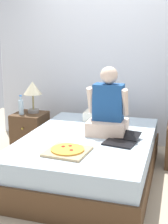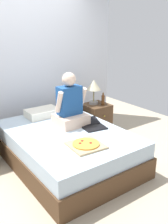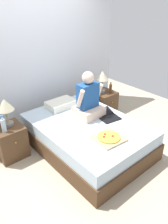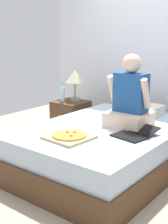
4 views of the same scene
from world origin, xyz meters
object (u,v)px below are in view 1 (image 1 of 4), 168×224
(bed, at_px, (88,157))
(laptop, at_px, (121,141))
(pizza_box, at_px, (68,151))
(nightstand_left, at_px, (30,131))
(water_bottle, at_px, (21,107))
(person_seated, at_px, (108,109))
(lamp_on_left_nightstand, at_px, (33,90))

(bed, xyz_separation_m, laptop, (0.39, -0.10, 0.27))
(bed, bearing_deg, pizza_box, -95.77)
(nightstand_left, bearing_deg, bed, -31.36)
(water_bottle, height_order, pizza_box, water_bottle)
(water_bottle, bearing_deg, nightstand_left, 48.35)
(nightstand_left, bearing_deg, pizza_box, -49.96)
(water_bottle, bearing_deg, pizza_box, -45.57)
(person_seated, height_order, laptop, person_seated)
(bed, height_order, person_seated, person_seated)
(bed, relative_size, pizza_box, 4.76)
(bed, distance_m, lamp_on_left_nightstand, 1.39)
(bed, relative_size, person_seated, 2.62)
(bed, relative_size, laptop, 4.42)
(lamp_on_left_nightstand, relative_size, person_seated, 0.58)
(pizza_box, bearing_deg, laptop, 44.99)
(bed, height_order, nightstand_left, nightstand_left)
(pizza_box, bearing_deg, lamp_on_left_nightstand, 127.76)
(nightstand_left, distance_m, laptop, 1.66)
(bed, distance_m, person_seated, 0.60)
(person_seated, bearing_deg, bed, -137.14)
(water_bottle, xyz_separation_m, pizza_box, (1.09, -1.11, -0.13))
(pizza_box, bearing_deg, water_bottle, 134.43)
(lamp_on_left_nightstand, xyz_separation_m, water_bottle, (-0.12, -0.14, -0.22))
(water_bottle, relative_size, laptop, 0.60)
(lamp_on_left_nightstand, bearing_deg, pizza_box, -52.24)
(lamp_on_left_nightstand, xyz_separation_m, pizza_box, (0.97, -1.25, -0.34))
(bed, xyz_separation_m, water_bottle, (-1.14, 0.56, 0.40))
(lamp_on_left_nightstand, distance_m, water_bottle, 0.28)
(person_seated, relative_size, pizza_box, 1.81)
(person_seated, height_order, pizza_box, person_seated)
(bed, relative_size, nightstand_left, 3.80)
(bed, xyz_separation_m, person_seated, (0.18, 0.17, 0.54))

